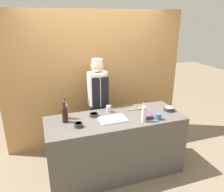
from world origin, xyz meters
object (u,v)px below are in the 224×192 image
(sauce_bowl_green, at_px, (94,115))
(bottle_wine, at_px, (65,114))
(cup_steel, at_px, (109,109))
(cup_blue, at_px, (159,116))
(sauce_bowl_purple, at_px, (147,116))
(sauce_bowl_orange, at_px, (78,125))
(cutting_board, at_px, (113,119))
(wooden_spoon, at_px, (136,109))
(chef_center, at_px, (98,104))
(bottle_oil, at_px, (66,111))
(bottle_clear, at_px, (144,113))
(sauce_bowl_white, at_px, (169,109))

(sauce_bowl_green, distance_m, bottle_wine, 0.43)
(cup_steel, bearing_deg, cup_blue, -38.75)
(sauce_bowl_purple, relative_size, cup_blue, 1.74)
(sauce_bowl_green, bearing_deg, sauce_bowl_orange, -136.89)
(sauce_bowl_purple, relative_size, cutting_board, 0.40)
(wooden_spoon, relative_size, chef_center, 0.16)
(chef_center, bearing_deg, cutting_board, -87.86)
(sauce_bowl_orange, bearing_deg, cutting_board, 5.20)
(wooden_spoon, bearing_deg, cup_steel, 171.74)
(sauce_bowl_green, relative_size, cup_blue, 1.45)
(bottle_oil, relative_size, wooden_spoon, 1.12)
(sauce_bowl_orange, relative_size, bottle_oil, 0.37)
(sauce_bowl_orange, bearing_deg, wooden_spoon, 15.67)
(sauce_bowl_purple, xyz_separation_m, bottle_wine, (-1.12, 0.25, 0.09))
(sauce_bowl_purple, height_order, cup_steel, cup_steel)
(sauce_bowl_orange, xyz_separation_m, wooden_spoon, (0.95, 0.27, -0.02))
(bottle_oil, distance_m, wooden_spoon, 1.08)
(sauce_bowl_purple, xyz_separation_m, cup_steel, (-0.46, 0.38, 0.02))
(sauce_bowl_purple, xyz_separation_m, sauce_bowl_green, (-0.71, 0.30, -0.01))
(sauce_bowl_purple, distance_m, bottle_clear, 0.16)
(sauce_bowl_white, height_order, sauce_bowl_orange, same)
(cutting_board, relative_size, bottle_clear, 1.22)
(bottle_clear, relative_size, cup_steel, 3.04)
(sauce_bowl_white, distance_m, bottle_clear, 0.58)
(cup_steel, height_order, cup_blue, cup_steel)
(bottle_oil, bearing_deg, cutting_board, -23.63)
(sauce_bowl_white, bearing_deg, cup_blue, -144.92)
(bottle_oil, height_order, cup_steel, bottle_oil)
(bottle_oil, relative_size, bottle_clear, 0.97)
(bottle_clear, xyz_separation_m, cup_blue, (0.23, -0.01, -0.08))
(cup_blue, bearing_deg, sauce_bowl_green, 154.65)
(cutting_board, relative_size, wooden_spoon, 1.41)
(cutting_board, height_order, bottle_oil, bottle_oil)
(sauce_bowl_white, bearing_deg, cup_steel, 164.12)
(bottle_wine, distance_m, bottle_clear, 1.08)
(bottle_oil, distance_m, cup_steel, 0.64)
(sauce_bowl_white, xyz_separation_m, cutting_board, (-0.93, -0.03, -0.02))
(bottle_clear, bearing_deg, cutting_board, 155.78)
(cup_steel, bearing_deg, bottle_oil, -178.29)
(cup_steel, bearing_deg, sauce_bowl_white, -15.88)
(sauce_bowl_white, xyz_separation_m, sauce_bowl_orange, (-1.42, -0.08, -0.00))
(bottle_oil, bearing_deg, sauce_bowl_orange, -69.26)
(sauce_bowl_purple, distance_m, bottle_wine, 1.15)
(bottle_clear, xyz_separation_m, chef_center, (-0.41, 0.85, -0.13))
(sauce_bowl_orange, height_order, wooden_spoon, sauce_bowl_orange)
(chef_center, bearing_deg, bottle_oil, -144.70)
(sauce_bowl_purple, bearing_deg, cup_steel, 140.51)
(sauce_bowl_white, xyz_separation_m, wooden_spoon, (-0.46, 0.19, -0.02))
(sauce_bowl_green, bearing_deg, bottle_oil, 171.95)
(cup_steel, distance_m, cup_blue, 0.75)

